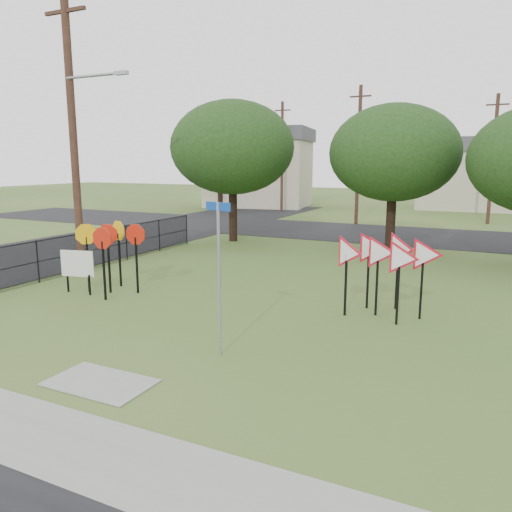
{
  "coord_description": "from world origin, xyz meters",
  "views": [
    {
      "loc": [
        6.53,
        -9.08,
        4.14
      ],
      "look_at": [
        0.68,
        3.0,
        1.6
      ],
      "focal_mm": 35.0,
      "sensor_mm": 36.0,
      "label": 1
    }
  ],
  "objects_px": {
    "street_name_sign": "(219,270)",
    "info_board": "(77,265)",
    "stop_sign_cluster": "(110,241)",
    "yield_sign_cluster": "(385,256)"
  },
  "relations": [
    {
      "from": "street_name_sign",
      "to": "yield_sign_cluster",
      "type": "relative_size",
      "value": 1.17
    },
    {
      "from": "stop_sign_cluster",
      "to": "info_board",
      "type": "relative_size",
      "value": 1.61
    },
    {
      "from": "street_name_sign",
      "to": "info_board",
      "type": "height_order",
      "value": "street_name_sign"
    },
    {
      "from": "yield_sign_cluster",
      "to": "info_board",
      "type": "height_order",
      "value": "yield_sign_cluster"
    },
    {
      "from": "street_name_sign",
      "to": "info_board",
      "type": "xyz_separation_m",
      "value": [
        -6.62,
        2.5,
        -0.95
      ]
    },
    {
      "from": "info_board",
      "to": "stop_sign_cluster",
      "type": "bearing_deg",
      "value": 31.6
    },
    {
      "from": "street_name_sign",
      "to": "yield_sign_cluster",
      "type": "bearing_deg",
      "value": 59.76
    },
    {
      "from": "stop_sign_cluster",
      "to": "street_name_sign",
      "type": "bearing_deg",
      "value": -28.08
    },
    {
      "from": "info_board",
      "to": "street_name_sign",
      "type": "bearing_deg",
      "value": -20.64
    },
    {
      "from": "stop_sign_cluster",
      "to": "yield_sign_cluster",
      "type": "distance_m",
      "value": 8.43
    }
  ]
}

